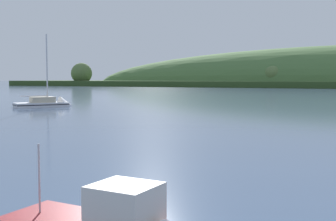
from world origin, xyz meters
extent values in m
sphere|color=#56703D|center=(-169.49, 229.82, 7.92)|extent=(13.51, 13.51, 13.51)
sphere|color=#56703D|center=(-46.47, 237.17, 6.48)|extent=(9.40, 9.40, 9.40)
cube|color=white|center=(-33.05, 62.74, 0.10)|extent=(6.71, 8.67, 1.28)
cone|color=white|center=(-31.11, 66.31, 0.10)|extent=(3.69, 3.26, 3.10)
cube|color=black|center=(-33.05, 62.74, 0.40)|extent=(6.74, 8.68, 0.15)
cube|color=#BCB299|center=(-32.95, 62.92, 1.18)|extent=(3.67, 4.25, 0.89)
cylinder|color=silver|center=(-32.57, 63.63, 6.14)|extent=(0.23, 0.23, 10.80)
cylinder|color=silver|center=(-33.58, 61.76, 1.77)|extent=(2.19, 3.83, 0.18)
cube|color=silver|center=(12.28, 21.72, 1.25)|extent=(1.62, 1.51, 1.18)
cube|color=#192833|center=(13.02, 21.73, 1.42)|extent=(0.07, 1.32, 0.66)
cylinder|color=#B2B2B7|center=(9.32, 21.67, 1.66)|extent=(0.06, 0.06, 1.99)
camera|label=1|loc=(18.60, 12.85, 4.50)|focal=46.56mm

